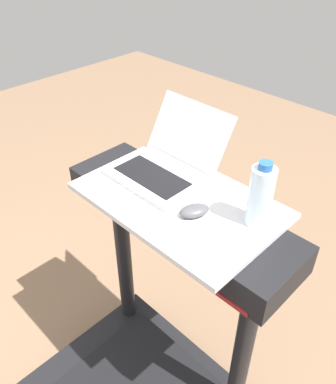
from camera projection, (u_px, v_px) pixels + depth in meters
The scene contains 4 objects.
desk_board at pixel (178, 200), 1.35m from camera, with size 0.68×0.43×0.02m, color silver.
laptop at pixel (167, 162), 1.45m from camera, with size 0.33×0.35×0.22m.
computer_mouse at pixel (194, 211), 1.26m from camera, with size 0.06×0.10×0.03m, color #4C4C51.
water_bottle at pixel (260, 196), 1.18m from camera, with size 0.08×0.08×0.22m.
Camera 1 is at (0.73, -0.09, 1.90)m, focal length 37.27 mm.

